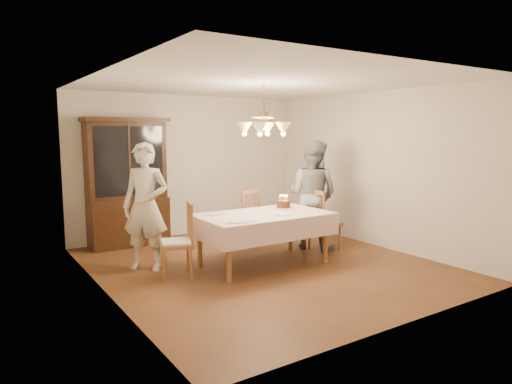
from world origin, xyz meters
TOP-DOWN VIEW (x-y plane):
  - ground at (0.00, 0.00)m, footprint 5.00×5.00m
  - room_shell at (0.00, 0.00)m, footprint 5.00×5.00m
  - dining_table at (0.00, 0.00)m, footprint 1.90×1.10m
  - china_hutch at (-1.26, 2.25)m, footprint 1.38×0.54m
  - chair_far_side at (0.23, 0.94)m, footprint 0.54×0.52m
  - chair_left_end at (-1.28, 0.16)m, footprint 0.53×0.55m
  - chair_right_end at (1.30, 0.15)m, footprint 0.43×0.45m
  - elderly_woman at (-1.49, 0.73)m, footprint 0.77×0.76m
  - adult_in_grey at (1.25, 0.40)m, footprint 0.97×1.07m
  - birthday_cake at (0.51, 0.20)m, footprint 0.30×0.30m
  - place_setting_near_left at (-0.62, -0.35)m, footprint 0.39×0.24m
  - place_setting_near_right at (0.21, -0.22)m, footprint 0.40×0.25m
  - place_setting_far_left at (-0.61, 0.30)m, footprint 0.42×0.27m
  - chandelier at (-0.00, -0.00)m, footprint 0.62×0.62m

SIDE VIEW (x-z plane):
  - ground at x=0.00m, z-range 0.00..0.00m
  - chair_far_side at x=0.23m, z-range -0.06..0.94m
  - chair_right_end at x=1.30m, z-range -0.06..0.94m
  - chair_left_end at x=-1.28m, z-range -0.05..0.95m
  - dining_table at x=0.00m, z-range 0.30..1.06m
  - place_setting_near_left at x=-0.62m, z-range 0.76..0.77m
  - place_setting_near_right at x=0.21m, z-range 0.76..0.77m
  - place_setting_far_left at x=-0.61m, z-range 0.76..0.77m
  - birthday_cake at x=0.51m, z-range 0.71..0.92m
  - adult_in_grey at x=1.25m, z-range 0.00..1.79m
  - elderly_woman at x=-1.49m, z-range 0.00..1.79m
  - china_hutch at x=-1.26m, z-range -0.04..2.12m
  - room_shell at x=0.00m, z-range -0.92..4.08m
  - chandelier at x=0.00m, z-range 1.61..2.34m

